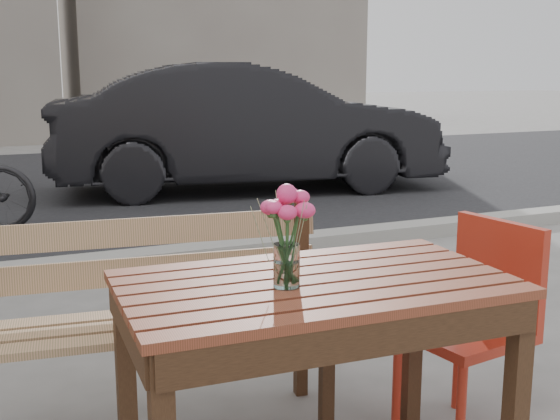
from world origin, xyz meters
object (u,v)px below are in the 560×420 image
(main_table, at_px, (315,316))
(red_chair, at_px, (477,313))
(parked_car, at_px, (246,127))
(main_vase, at_px, (287,224))

(main_table, relative_size, red_chair, 1.50)
(red_chair, xyz_separation_m, parked_car, (1.31, 5.84, 0.27))
(red_chair, bearing_deg, main_table, -88.34)
(main_table, distance_m, parked_car, 6.34)
(red_chair, xyz_separation_m, main_vase, (-0.90, -0.18, 0.47))
(parked_car, bearing_deg, red_chair, 177.29)
(parked_car, bearing_deg, main_table, 170.66)
(main_table, bearing_deg, red_chair, 12.80)
(main_table, distance_m, main_vase, 0.35)
(main_table, xyz_separation_m, main_vase, (-0.12, -0.04, 0.33))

